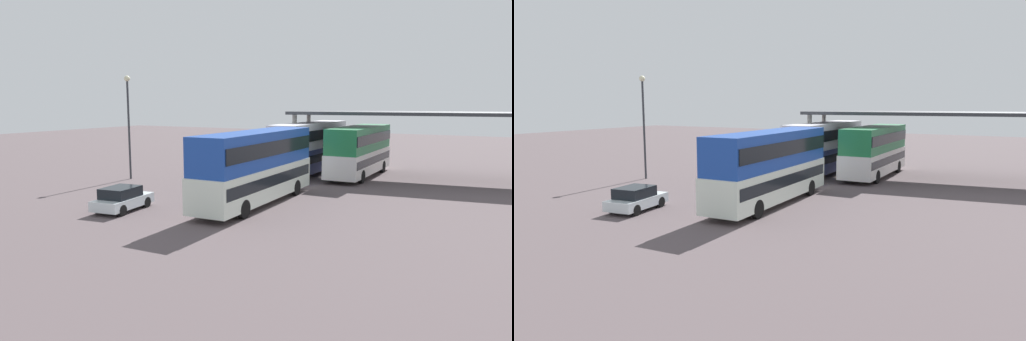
# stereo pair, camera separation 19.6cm
# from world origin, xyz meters

# --- Properties ---
(ground_plane) EXTENTS (140.00, 140.00, 0.00)m
(ground_plane) POSITION_xyz_m (0.00, 0.00, 0.00)
(ground_plane) COLOR #564A4D
(double_decker_main) EXTENTS (2.74, 11.30, 4.31)m
(double_decker_main) POSITION_xyz_m (0.63, 3.34, 2.36)
(double_decker_main) COLOR silver
(double_decker_main) RESTS_ON ground_plane
(parked_hatchback) EXTENTS (2.18, 3.83, 1.35)m
(parked_hatchback) POSITION_xyz_m (-5.03, -1.83, 0.67)
(parked_hatchback) COLOR silver
(parked_hatchback) RESTS_ON ground_plane
(double_decker_near_canopy) EXTENTS (2.53, 11.49, 4.28)m
(double_decker_near_canopy) POSITION_xyz_m (-1.13, 15.85, 2.34)
(double_decker_near_canopy) COLOR navy
(double_decker_near_canopy) RESTS_ON ground_plane
(double_decker_mid_row) EXTENTS (2.63, 10.17, 4.04)m
(double_decker_mid_row) POSITION_xyz_m (2.91, 16.46, 2.22)
(double_decker_mid_row) COLOR silver
(double_decker_mid_row) RESTS_ON ground_plane
(depot_canopy) EXTENTS (22.03, 8.06, 5.23)m
(depot_canopy) POSITION_xyz_m (7.87, 17.83, 4.89)
(depot_canopy) COLOR #33353A
(depot_canopy) RESTS_ON ground_plane
(lamppost_tall) EXTENTS (0.44, 0.44, 7.98)m
(lamppost_tall) POSITION_xyz_m (-12.42, 6.56, 5.01)
(lamppost_tall) COLOR #33353A
(lamppost_tall) RESTS_ON ground_plane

